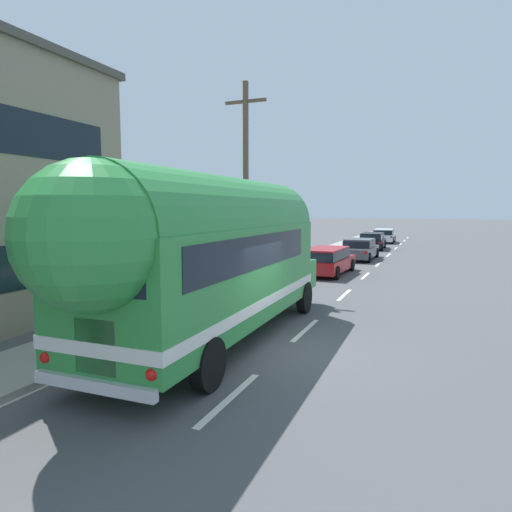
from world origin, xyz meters
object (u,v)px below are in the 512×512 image
Objects in this scene: car_second at (360,248)px; painted_bus at (210,252)px; utility_pole at (246,182)px; car_third at (372,240)px; car_lead at (326,259)px; car_fourth at (384,235)px.

painted_bus is at bearing -90.63° from car_second.
car_third is at bearing 83.05° from utility_pole.
car_second is (0.44, 7.50, -0.05)m from car_lead.
car_fourth is at bearing 89.37° from car_third.
utility_pole is 1.77× the size of car_second.
utility_pole reaches higher than car_third.
utility_pole is 1.91× the size of car_third.
utility_pole is 1.97× the size of car_fourth.
car_second is 1.11× the size of car_fourth.
utility_pole is 1.77× the size of car_lead.
utility_pole is 0.76× the size of painted_bus.
painted_bus is 35.90m from car_fourth.
painted_bus is 2.50× the size of car_third.
car_fourth is (-0.17, 15.59, 0.04)m from car_second.
car_fourth is at bearing 89.91° from painted_bus.
utility_pole reaches higher than painted_bus.
painted_bus is (2.52, -7.88, -2.12)m from utility_pole.
car_lead and car_fourth have the same top height.
car_second is at bearing 77.52° from utility_pole.
car_fourth is (0.27, 23.09, -0.02)m from car_lead.
car_fourth is at bearing 90.63° from car_second.
car_second is at bearing 89.37° from painted_bus.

